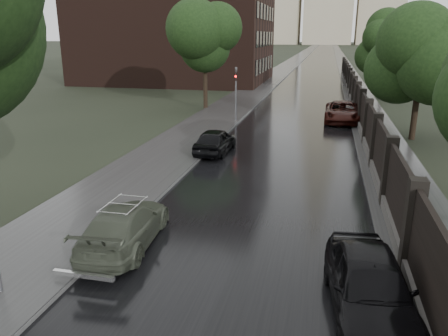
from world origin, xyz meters
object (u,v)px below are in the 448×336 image
Objects in this scene: volga_sedan at (125,225)px; tree_right_b at (422,57)px; tree_left_far at (205,47)px; tree_right_c at (386,48)px; car_right_far at (342,112)px; hatchback_left at (215,141)px; car_right_near at (370,285)px; traffic_light at (236,90)px.

tree_right_b is at bearing -127.72° from volga_sedan.
tree_right_c is at bearing 32.83° from tree_left_far.
tree_left_far reaches higher than car_right_far.
tree_right_c is 1.74× the size of hatchback_left.
tree_right_c is 1.56× the size of volga_sedan.
tree_right_c is at bearing 90.00° from tree_right_b.
car_right_near is 0.81× the size of car_right_far.
tree_left_far is 1.85× the size of traffic_light.
tree_right_b is 12.44m from traffic_light.
car_right_far is (11.40, -3.21, -4.49)m from tree_left_far.
car_right_far is at bearing -107.24° from tree_right_c.
tree_left_far reaches higher than tree_right_b.
tree_right_b is 20.94m from volga_sedan.
hatchback_left is at bearing -72.50° from tree_left_far.
traffic_light is (-11.80, 2.99, -2.55)m from tree_right_b.
car_right_far is (-4.10, -13.21, -4.19)m from tree_right_c.
hatchback_left is 12.82m from car_right_far.
volga_sedan is (0.70, -20.22, -1.74)m from traffic_light.
traffic_light is at bearing 165.76° from tree_right_b.
tree_left_far is 17.45m from tree_right_b.
tree_right_c is 1.29× the size of car_right_far.
car_right_far is at bearing 13.11° from traffic_light.
tree_right_b is 20.06m from car_right_near.
tree_right_c is 1.75× the size of traffic_light.
tree_left_far is 15.32m from hatchback_left.
tree_right_c is at bearing 51.82° from traffic_light.
tree_right_c is at bearing -112.41° from volga_sedan.
tree_right_b is 1.00× the size of tree_right_c.
car_right_far reaches higher than volga_sedan.
hatchback_left is at bearing -122.35° from car_right_far.
car_right_far is (-0.00, 23.97, 0.00)m from car_right_near.
car_right_near is (11.40, -27.18, -4.49)m from tree_left_far.
traffic_light is 20.30m from volga_sedan.
car_right_far is at bearing 83.80° from car_right_near.
traffic_light reaches higher than car_right_far.
car_right_far is (7.00, 22.01, 0.10)m from volga_sedan.
tree_right_b reaches higher than traffic_light.
volga_sedan is 1.11× the size of hatchback_left.
hatchback_left is (4.40, -13.95, -4.55)m from tree_left_far.
volga_sedan is 11.27m from hatchback_left.
tree_right_b is at bearing -14.24° from traffic_light.
tree_right_c reaches higher than traffic_light.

